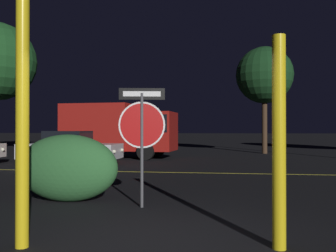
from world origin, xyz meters
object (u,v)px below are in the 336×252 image
Objects in this scene: stop_sign at (142,124)px; hedge_bush_2 at (67,168)px; passing_car_2 at (70,148)px; yellow_pole_left at (22,122)px; yellow_pole_right at (279,142)px; tree_2 at (264,76)px; delivery_truck at (120,128)px.

stop_sign reaches higher than hedge_bush_2.
stop_sign is 8.81m from passing_car_2.
yellow_pole_right is (3.20, 0.38, -0.25)m from yellow_pole_left.
stop_sign is 0.85× the size of yellow_pole_right.
hedge_bush_2 is 7.71m from passing_car_2.
stop_sign is 0.56× the size of passing_car_2.
stop_sign is at bearing 68.92° from yellow_pole_left.
tree_2 is at bearing 70.19° from hedge_bush_2.
tree_2 is at bearing 84.03° from yellow_pole_right.
passing_car_2 is 4.55m from delivery_truck.
yellow_pole_left is 0.53× the size of delivery_truck.
stop_sign is 2.76m from yellow_pole_left.
yellow_pole_left is 10.71m from passing_car_2.
stop_sign is at bearing 135.18° from yellow_pole_right.
yellow_pole_right is 11.83m from passing_car_2.
delivery_truck reaches higher than passing_car_2.
yellow_pole_right is 4.66m from hedge_bush_2.
yellow_pole_left is 3.13m from hedge_bush_2.
stop_sign is at bearing 32.33° from passing_car_2.
yellow_pole_right reaches higher than passing_car_2.
delivery_truck reaches higher than yellow_pole_right.
hedge_bush_2 is 0.53× the size of passing_car_2.
stop_sign is 17.26m from tree_2.
delivery_truck reaches higher than hedge_bush_2.
passing_car_2 reaches higher than hedge_bush_2.
yellow_pole_left is 1.48× the size of hedge_bush_2.
tree_2 reaches higher than yellow_pole_right.
yellow_pole_right is 0.66× the size of passing_car_2.
delivery_truck is 9.62m from tree_2.
passing_car_2 is (-2.92, 7.14, 0.01)m from hedge_bush_2.
yellow_pole_right reaches higher than hedge_bush_2.
yellow_pole_right is at bearing 35.95° from passing_car_2.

